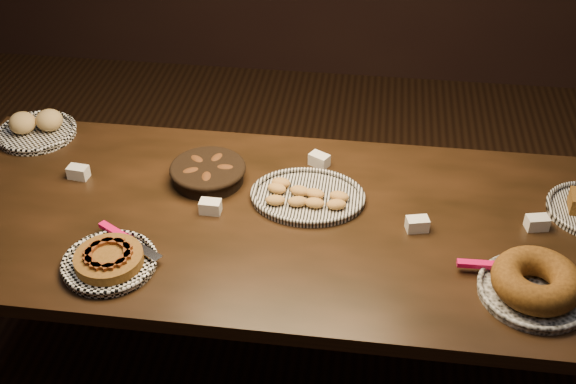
# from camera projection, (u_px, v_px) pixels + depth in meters

# --- Properties ---
(ground) EXTENTS (5.00, 5.00, 0.00)m
(ground) POSITION_uv_depth(u_px,v_px,m) (286.00, 368.00, 2.82)
(ground) COLOR black
(ground) RESTS_ON ground
(buffet_table) EXTENTS (2.40, 1.00, 0.75)m
(buffet_table) POSITION_uv_depth(u_px,v_px,m) (286.00, 235.00, 2.42)
(buffet_table) COLOR black
(buffet_table) RESTS_ON ground
(apple_tart_plate) EXTENTS (0.30, 0.31, 0.06)m
(apple_tart_plate) POSITION_uv_depth(u_px,v_px,m) (109.00, 260.00, 2.17)
(apple_tart_plate) COLOR white
(apple_tart_plate) RESTS_ON buffet_table
(madeleine_platter) EXTENTS (0.38, 0.31, 0.04)m
(madeleine_platter) POSITION_uv_depth(u_px,v_px,m) (307.00, 196.00, 2.44)
(madeleine_platter) COLOR black
(madeleine_platter) RESTS_ON buffet_table
(bundt_cake_plate) EXTENTS (0.38, 0.32, 0.10)m
(bundt_cake_plate) POSITION_uv_depth(u_px,v_px,m) (535.00, 284.00, 2.06)
(bundt_cake_plate) COLOR black
(bundt_cake_plate) RESTS_ON buffet_table
(croissant_basket) EXTENTS (0.27, 0.27, 0.07)m
(croissant_basket) POSITION_uv_depth(u_px,v_px,m) (208.00, 171.00, 2.52)
(croissant_basket) COLOR black
(croissant_basket) RESTS_ON buffet_table
(bread_roll_plate) EXTENTS (0.30, 0.30, 0.09)m
(bread_roll_plate) POSITION_uv_depth(u_px,v_px,m) (36.00, 128.00, 2.77)
(bread_roll_plate) COLOR white
(bread_roll_plate) RESTS_ON buffet_table
(tent_cards) EXTENTS (1.64, 0.39, 0.04)m
(tent_cards) POSITION_uv_depth(u_px,v_px,m) (308.00, 196.00, 2.43)
(tent_cards) COLOR white
(tent_cards) RESTS_ON buffet_table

